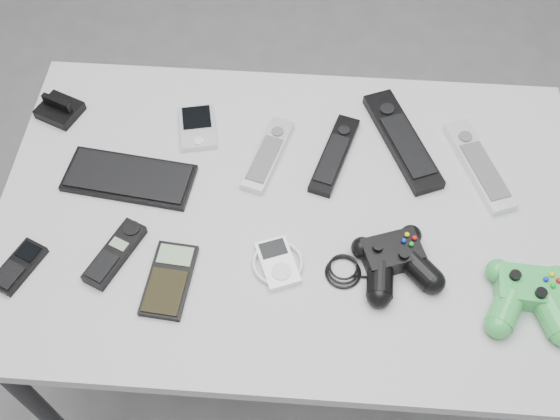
# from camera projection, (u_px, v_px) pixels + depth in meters

# --- Properties ---
(floor) EXTENTS (3.50, 3.50, 0.00)m
(floor) POSITION_uv_depth(u_px,v_px,m) (261.00, 326.00, 1.95)
(floor) COLOR slate
(floor) RESTS_ON ground
(desk) EXTENTS (1.14, 0.73, 0.76)m
(desk) POSITION_uv_depth(u_px,v_px,m) (290.00, 228.00, 1.32)
(desk) COLOR #A5A5A7
(desk) RESTS_ON floor
(pda_keyboard) EXTENTS (0.27, 0.14, 0.02)m
(pda_keyboard) POSITION_uv_depth(u_px,v_px,m) (129.00, 178.00, 1.30)
(pda_keyboard) COLOR black
(pda_keyboard) RESTS_ON desk
(dock_bracket) EXTENTS (0.10, 0.10, 0.04)m
(dock_bracket) POSITION_uv_depth(u_px,v_px,m) (58.00, 106.00, 1.38)
(dock_bracket) COLOR black
(dock_bracket) RESTS_ON desk
(pda) EXTENTS (0.10, 0.13, 0.02)m
(pda) POSITION_uv_depth(u_px,v_px,m) (198.00, 127.00, 1.37)
(pda) COLOR silver
(pda) RESTS_ON desk
(remote_silver_a) EXTENTS (0.10, 0.19, 0.02)m
(remote_silver_a) POSITION_uv_depth(u_px,v_px,m) (268.00, 154.00, 1.33)
(remote_silver_a) COLOR silver
(remote_silver_a) RESTS_ON desk
(remote_black_a) EXTENTS (0.10, 0.21, 0.02)m
(remote_black_a) POSITION_uv_depth(u_px,v_px,m) (335.00, 154.00, 1.33)
(remote_black_a) COLOR black
(remote_black_a) RESTS_ON desk
(remote_black_b) EXTENTS (0.16, 0.27, 0.03)m
(remote_black_b) POSITION_uv_depth(u_px,v_px,m) (402.00, 140.00, 1.35)
(remote_black_b) COLOR black
(remote_black_b) RESTS_ON desk
(remote_silver_b) EXTENTS (0.13, 0.23, 0.02)m
(remote_silver_b) POSITION_uv_depth(u_px,v_px,m) (479.00, 165.00, 1.31)
(remote_silver_b) COLOR silver
(remote_silver_b) RESTS_ON desk
(mobile_phone) EXTENTS (0.09, 0.12, 0.02)m
(mobile_phone) POSITION_uv_depth(u_px,v_px,m) (19.00, 266.00, 1.19)
(mobile_phone) COLOR black
(mobile_phone) RESTS_ON desk
(cordless_handset) EXTENTS (0.10, 0.15, 0.02)m
(cordless_handset) POSITION_uv_depth(u_px,v_px,m) (115.00, 253.00, 1.20)
(cordless_handset) COLOR black
(cordless_handset) RESTS_ON desk
(calculator) EXTENTS (0.09, 0.15, 0.01)m
(calculator) POSITION_uv_depth(u_px,v_px,m) (169.00, 280.00, 1.17)
(calculator) COLOR black
(calculator) RESTS_ON desk
(mp3_player) EXTENTS (0.12, 0.13, 0.02)m
(mp3_player) POSITION_uv_depth(u_px,v_px,m) (278.00, 263.00, 1.19)
(mp3_player) COLOR white
(mp3_player) RESTS_ON desk
(controller_black) EXTENTS (0.29, 0.23, 0.05)m
(controller_black) POSITION_uv_depth(u_px,v_px,m) (395.00, 260.00, 1.18)
(controller_black) COLOR black
(controller_black) RESTS_ON desk
(controller_green) EXTENTS (0.16, 0.17, 0.05)m
(controller_green) POSITION_uv_depth(u_px,v_px,m) (529.00, 295.00, 1.14)
(controller_green) COLOR green
(controller_green) RESTS_ON desk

